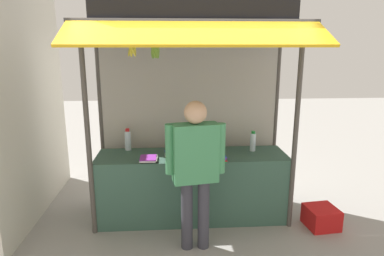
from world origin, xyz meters
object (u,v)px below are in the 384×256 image
at_px(magazine_stack_mid_right, 216,157).
at_px(water_bottle_left, 200,142).
at_px(water_bottle_back_left, 204,141).
at_px(magazine_stack_rear_center, 173,153).
at_px(water_bottle_far_left, 253,142).
at_px(magazine_stack_far_right, 149,159).
at_px(water_bottle_center, 216,139).
at_px(water_bottle_front_right, 128,140).
at_px(banana_bunch_inner_right, 155,50).
at_px(vendor_person, 195,163).
at_px(water_bottle_front_left, 189,145).
at_px(banana_bunch_inner_left, 132,49).
at_px(plastic_crate, 321,217).

bearing_deg(magazine_stack_mid_right, water_bottle_left, 112.47).
height_order(water_bottle_back_left, magazine_stack_rear_center, water_bottle_back_left).
xyz_separation_m(water_bottle_far_left, magazine_stack_far_right, (-1.35, -0.30, -0.11)).
height_order(water_bottle_center, water_bottle_far_left, water_bottle_center).
relative_size(water_bottle_left, magazine_stack_mid_right, 0.76).
distance_m(water_bottle_front_right, banana_bunch_inner_right, 1.42).
relative_size(water_bottle_left, banana_bunch_inner_right, 0.80).
bearing_deg(vendor_person, magazine_stack_rear_center, -81.02).
bearing_deg(magazine_stack_rear_center, magazine_stack_far_right, -146.17).
distance_m(water_bottle_center, magazine_stack_far_right, 0.99).
bearing_deg(magazine_stack_mid_right, banana_bunch_inner_right, -163.02).
relative_size(water_bottle_center, water_bottle_back_left, 0.86).
xyz_separation_m(water_bottle_front_left, magazine_stack_rear_center, (-0.21, -0.10, -0.09)).
relative_size(magazine_stack_rear_center, magazine_stack_mid_right, 0.86).
relative_size(water_bottle_center, water_bottle_front_right, 0.94).
bearing_deg(water_bottle_front_right, banana_bunch_inner_right, -58.04).
xyz_separation_m(water_bottle_center, magazine_stack_far_right, (-0.88, -0.44, -0.11)).
relative_size(magazine_stack_mid_right, banana_bunch_inner_right, 1.05).
bearing_deg(banana_bunch_inner_left, water_bottle_front_left, 40.07).
xyz_separation_m(water_bottle_front_left, banana_bunch_inner_right, (-0.38, -0.53, 1.20)).
relative_size(water_bottle_center, banana_bunch_inner_right, 0.99).
xyz_separation_m(banana_bunch_inner_left, plastic_crate, (2.27, 0.05, -2.07)).
distance_m(water_bottle_far_left, magazine_stack_rear_center, 1.07).
height_order(water_bottle_front_right, banana_bunch_inner_left, banana_bunch_inner_left).
height_order(water_bottle_far_left, magazine_stack_mid_right, water_bottle_far_left).
relative_size(water_bottle_back_left, plastic_crate, 0.87).
bearing_deg(water_bottle_front_left, water_bottle_center, 21.22).
xyz_separation_m(water_bottle_center, banana_bunch_inner_right, (-0.76, -0.67, 1.18)).
bearing_deg(banana_bunch_inner_right, water_bottle_front_right, 121.96).
height_order(water_bottle_front_left, banana_bunch_inner_right, banana_bunch_inner_right).
bearing_deg(water_bottle_center, water_bottle_left, -166.10).
distance_m(water_bottle_front_left, vendor_person, 0.82).
bearing_deg(water_bottle_far_left, magazine_stack_rear_center, -174.39).
distance_m(magazine_stack_mid_right, magazine_stack_far_right, 0.82).
xyz_separation_m(water_bottle_left, plastic_crate, (1.49, -0.56, -0.85)).
distance_m(water_bottle_far_left, magazine_stack_far_right, 1.39).
height_order(water_bottle_front_left, water_bottle_far_left, water_bottle_far_left).
relative_size(water_bottle_center, water_bottle_far_left, 1.02).
relative_size(water_bottle_back_left, magazine_stack_mid_right, 1.09).
height_order(water_bottle_front_right, water_bottle_left, water_bottle_front_right).
bearing_deg(banana_bunch_inner_right, water_bottle_front_left, 54.13).
bearing_deg(water_bottle_left, magazine_stack_mid_right, -67.53).
bearing_deg(magazine_stack_rear_center, water_bottle_far_left, 5.61).
height_order(water_bottle_center, magazine_stack_far_right, water_bottle_center).
bearing_deg(water_bottle_front_right, magazine_stack_far_right, -56.06).
height_order(magazine_stack_mid_right, magazine_stack_far_right, magazine_stack_mid_right).
xyz_separation_m(water_bottle_back_left, magazine_stack_far_right, (-0.70, -0.30, -0.13)).
distance_m(magazine_stack_far_right, plastic_crate, 2.29).
xyz_separation_m(banana_bunch_inner_right, plastic_crate, (2.03, 0.05, -2.05)).
height_order(water_bottle_left, plastic_crate, water_bottle_left).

